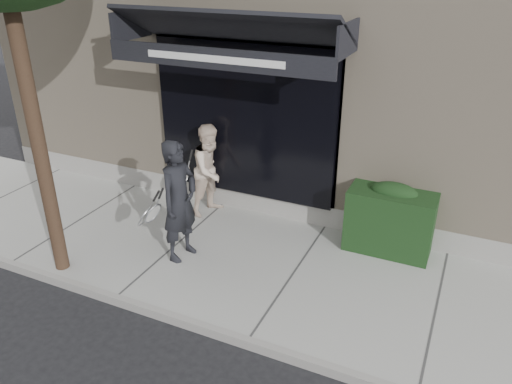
% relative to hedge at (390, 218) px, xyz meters
% --- Properties ---
extents(ground, '(80.00, 80.00, 0.00)m').
position_rel_hedge_xyz_m(ground, '(-1.10, -1.25, -0.66)').
color(ground, black).
rests_on(ground, ground).
extents(sidewalk, '(20.00, 3.00, 0.12)m').
position_rel_hedge_xyz_m(sidewalk, '(-1.10, -1.25, -0.60)').
color(sidewalk, '#9E9E99').
rests_on(sidewalk, ground).
extents(curb, '(20.00, 0.10, 0.14)m').
position_rel_hedge_xyz_m(curb, '(-1.10, -2.80, -0.59)').
color(curb, gray).
rests_on(curb, ground).
extents(building_facade, '(14.30, 8.04, 5.64)m').
position_rel_hedge_xyz_m(building_facade, '(-1.11, 3.71, 2.08)').
color(building_facade, tan).
rests_on(building_facade, ground).
extents(hedge, '(1.30, 0.70, 1.14)m').
position_rel_hedge_xyz_m(hedge, '(0.00, 0.00, 0.00)').
color(hedge, black).
rests_on(hedge, sidewalk).
extents(pedestrian_front, '(0.71, 0.94, 1.88)m').
position_rel_hedge_xyz_m(pedestrian_front, '(-2.83, -1.53, 0.40)').
color(pedestrian_front, black).
rests_on(pedestrian_front, sidewalk).
extents(pedestrian_back, '(0.85, 1.02, 1.64)m').
position_rel_hedge_xyz_m(pedestrian_back, '(-3.13, -0.05, 0.28)').
color(pedestrian_back, beige).
rests_on(pedestrian_back, sidewalk).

